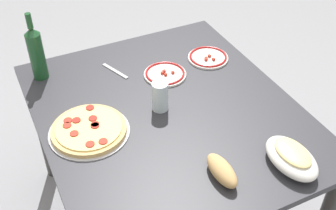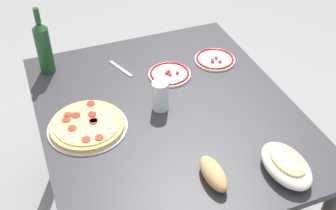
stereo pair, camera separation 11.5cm
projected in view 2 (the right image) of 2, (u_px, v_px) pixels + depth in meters
name	position (u px, v px, depth m)	size (l,w,h in m)	color
dining_table	(168.00, 129.00, 1.91)	(1.24, 1.06, 0.73)	#2D2D33
pepperoni_pizza	(87.00, 125.00, 1.74)	(0.33, 0.33, 0.03)	#B7B7BC
baked_pasta_dish	(286.00, 164.00, 1.54)	(0.24, 0.15, 0.08)	white
wine_bottle	(44.00, 47.00, 1.98)	(0.07, 0.07, 0.33)	#194723
water_glass	(160.00, 96.00, 1.81)	(0.07, 0.07, 0.13)	silver
side_plate_near	(170.00, 74.00, 2.03)	(0.20, 0.20, 0.02)	white
side_plate_far	(215.00, 59.00, 2.13)	(0.20, 0.20, 0.02)	white
bread_loaf	(213.00, 174.00, 1.52)	(0.17, 0.07, 0.07)	tan
fork_right	(121.00, 69.00, 2.07)	(0.17, 0.02, 0.01)	#B7B7BC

